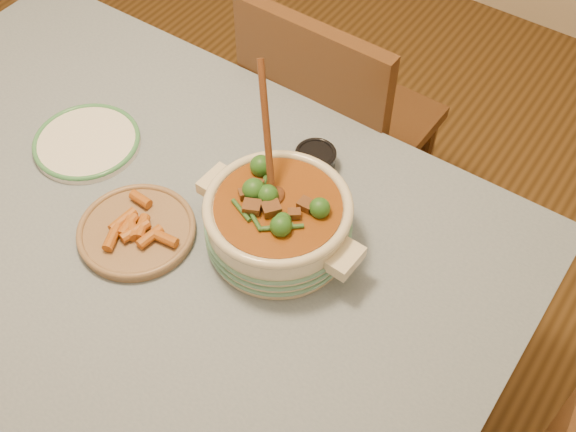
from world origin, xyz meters
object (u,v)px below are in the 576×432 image
object	(u,v)px
dining_table	(145,242)
fried_plate	(136,230)
white_plate	(87,142)
chair_far	(332,125)
condiment_bowl	(316,158)
stew_casserole	(278,218)

from	to	relation	value
dining_table	fried_plate	bearing A→B (deg)	-51.64
white_plate	chair_far	size ratio (longest dim) A/B	0.32
chair_far	white_plate	bearing A→B (deg)	60.62
dining_table	condiment_bowl	bearing A→B (deg)	55.56
stew_casserole	condiment_bowl	bearing A→B (deg)	103.24
white_plate	fried_plate	world-z (taller)	fried_plate
dining_table	white_plate	size ratio (longest dim) A/B	5.50
stew_casserole	chair_far	world-z (taller)	stew_casserole
stew_casserole	fried_plate	size ratio (longest dim) A/B	1.22
chair_far	fried_plate	bearing A→B (deg)	86.26
fried_plate	condiment_bowl	bearing A→B (deg)	61.56
white_plate	condiment_bowl	world-z (taller)	condiment_bowl
fried_plate	stew_casserole	bearing A→B (deg)	31.39
chair_far	condiment_bowl	bearing A→B (deg)	115.68
condiment_bowl	chair_far	distance (m)	0.43
dining_table	white_plate	distance (m)	0.29
white_plate	condiment_bowl	size ratio (longest dim) A/B	3.00
white_plate	fried_plate	distance (m)	0.31
fried_plate	white_plate	bearing A→B (deg)	154.58
dining_table	condiment_bowl	world-z (taller)	condiment_bowl
stew_casserole	chair_far	size ratio (longest dim) A/B	0.41
fried_plate	dining_table	bearing A→B (deg)	128.36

